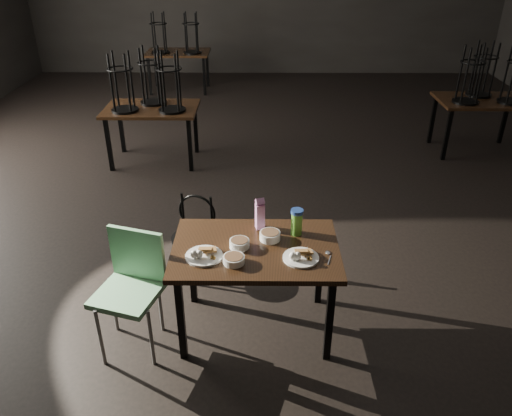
{
  "coord_description": "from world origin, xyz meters",
  "views": [
    {
      "loc": [
        -0.1,
        -5.24,
        2.72
      ],
      "look_at": [
        -0.13,
        -1.84,
        0.85
      ],
      "focal_mm": 35.0,
      "sensor_mm": 36.0,
      "label": 1
    }
  ],
  "objects_px": {
    "main_table": "(256,256)",
    "water_bottle": "(297,222)",
    "school_chair": "(132,281)",
    "juice_carton": "(260,214)",
    "bentwood_chair": "(194,230)"
  },
  "relations": [
    {
      "from": "main_table",
      "to": "water_bottle",
      "type": "xyz_separation_m",
      "value": [
        0.3,
        0.18,
        0.18
      ]
    },
    {
      "from": "main_table",
      "to": "school_chair",
      "type": "distance_m",
      "value": 0.9
    },
    {
      "from": "water_bottle",
      "to": "main_table",
      "type": "bearing_deg",
      "value": -148.92
    },
    {
      "from": "juice_carton",
      "to": "main_table",
      "type": "bearing_deg",
      "value": -96.55
    },
    {
      "from": "main_table",
      "to": "school_chair",
      "type": "height_order",
      "value": "school_chair"
    },
    {
      "from": "school_chair",
      "to": "main_table",
      "type": "bearing_deg",
      "value": 26.68
    },
    {
      "from": "juice_carton",
      "to": "school_chair",
      "type": "relative_size",
      "value": 0.28
    },
    {
      "from": "juice_carton",
      "to": "water_bottle",
      "type": "bearing_deg",
      "value": -17.37
    },
    {
      "from": "main_table",
      "to": "juice_carton",
      "type": "xyz_separation_m",
      "value": [
        0.03,
        0.27,
        0.2
      ]
    },
    {
      "from": "juice_carton",
      "to": "bentwood_chair",
      "type": "distance_m",
      "value": 0.85
    },
    {
      "from": "juice_carton",
      "to": "school_chair",
      "type": "xyz_separation_m",
      "value": [
        -0.91,
        -0.42,
        -0.32
      ]
    },
    {
      "from": "water_bottle",
      "to": "bentwood_chair",
      "type": "distance_m",
      "value": 1.08
    },
    {
      "from": "juice_carton",
      "to": "water_bottle",
      "type": "xyz_separation_m",
      "value": [
        0.27,
        -0.09,
        -0.01
      ]
    },
    {
      "from": "juice_carton",
      "to": "school_chair",
      "type": "distance_m",
      "value": 1.05
    },
    {
      "from": "juice_carton",
      "to": "bentwood_chair",
      "type": "bearing_deg",
      "value": 141.86
    }
  ]
}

